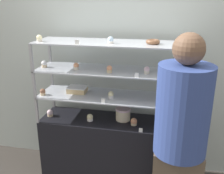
% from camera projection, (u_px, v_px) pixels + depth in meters
% --- Properties ---
extents(back_wall, '(8.00, 0.05, 2.60)m').
position_uv_depth(back_wall, '(118.00, 60.00, 2.95)').
color(back_wall, '#A8B2AD').
rests_on(back_wall, ground_plane).
extents(display_base, '(1.52, 0.44, 0.73)m').
position_uv_depth(display_base, '(112.00, 149.00, 2.92)').
color(display_base, black).
rests_on(display_base, ground_plane).
extents(display_riser_lower, '(1.52, 0.44, 0.28)m').
position_uv_depth(display_riser_lower, '(112.00, 97.00, 2.71)').
color(display_riser_lower, '#99999E').
rests_on(display_riser_lower, display_base).
extents(display_riser_middle, '(1.52, 0.44, 0.28)m').
position_uv_depth(display_riser_middle, '(112.00, 71.00, 2.62)').
color(display_riser_middle, '#99999E').
rests_on(display_riser_middle, display_riser_lower).
extents(display_riser_upper, '(1.52, 0.44, 0.28)m').
position_uv_depth(display_riser_upper, '(112.00, 44.00, 2.53)').
color(display_riser_upper, '#99999E').
rests_on(display_riser_upper, display_riser_middle).
extents(layer_cake_centerpiece, '(0.16, 0.16, 0.13)m').
position_uv_depth(layer_cake_centerpiece, '(123.00, 114.00, 2.79)').
color(layer_cake_centerpiece, beige).
rests_on(layer_cake_centerpiece, display_base).
extents(sheet_cake_frosted, '(0.20, 0.15, 0.06)m').
position_uv_depth(sheet_cake_frosted, '(77.00, 89.00, 2.80)').
color(sheet_cake_frosted, '#DBBC84').
rests_on(sheet_cake_frosted, display_riser_lower).
extents(cupcake_0, '(0.07, 0.07, 0.08)m').
position_uv_depth(cupcake_0, '(50.00, 113.00, 2.88)').
color(cupcake_0, '#CCB28C').
rests_on(cupcake_0, display_base).
extents(cupcake_1, '(0.07, 0.07, 0.08)m').
position_uv_depth(cupcake_1, '(90.00, 118.00, 2.78)').
color(cupcake_1, white).
rests_on(cupcake_1, display_base).
extents(cupcake_2, '(0.07, 0.07, 0.08)m').
position_uv_depth(cupcake_2, '(134.00, 122.00, 2.68)').
color(cupcake_2, '#CCB28C').
rests_on(cupcake_2, display_base).
extents(cupcake_3, '(0.07, 0.07, 0.08)m').
position_uv_depth(cupcake_3, '(179.00, 126.00, 2.59)').
color(cupcake_3, white).
rests_on(cupcake_3, display_base).
extents(price_tag_0, '(0.04, 0.00, 0.04)m').
position_uv_depth(price_tag_0, '(141.00, 130.00, 2.54)').
color(price_tag_0, white).
rests_on(price_tag_0, display_base).
extents(cupcake_4, '(0.06, 0.06, 0.07)m').
position_uv_depth(cupcake_4, '(43.00, 92.00, 2.72)').
color(cupcake_4, '#CCB28C').
rests_on(cupcake_4, display_riser_lower).
extents(cupcake_5, '(0.06, 0.06, 0.07)m').
position_uv_depth(cupcake_5, '(111.00, 95.00, 2.65)').
color(cupcake_5, white).
rests_on(cupcake_5, display_riser_lower).
extents(cupcake_6, '(0.06, 0.06, 0.07)m').
position_uv_depth(cupcake_6, '(182.00, 100.00, 2.52)').
color(cupcake_6, '#CCB28C').
rests_on(cupcake_6, display_riser_lower).
extents(price_tag_1, '(0.04, 0.00, 0.04)m').
position_uv_depth(price_tag_1, '(103.00, 101.00, 2.52)').
color(price_tag_1, white).
rests_on(price_tag_1, display_riser_lower).
extents(cupcake_7, '(0.05, 0.05, 0.07)m').
position_uv_depth(cupcake_7, '(44.00, 64.00, 2.70)').
color(cupcake_7, '#CCB28C').
rests_on(cupcake_7, display_riser_middle).
extents(cupcake_8, '(0.05, 0.05, 0.07)m').
position_uv_depth(cupcake_8, '(76.00, 66.00, 2.62)').
color(cupcake_8, beige).
rests_on(cupcake_8, display_riser_middle).
extents(cupcake_9, '(0.05, 0.05, 0.07)m').
position_uv_depth(cupcake_9, '(109.00, 69.00, 2.51)').
color(cupcake_9, '#CCB28C').
rests_on(cupcake_9, display_riser_middle).
extents(cupcake_10, '(0.05, 0.05, 0.07)m').
position_uv_depth(cupcake_10, '(147.00, 70.00, 2.48)').
color(cupcake_10, beige).
rests_on(cupcake_10, display_riser_middle).
extents(cupcake_11, '(0.05, 0.05, 0.07)m').
position_uv_depth(cupcake_11, '(184.00, 72.00, 2.43)').
color(cupcake_11, beige).
rests_on(cupcake_11, display_riser_middle).
extents(price_tag_2, '(0.04, 0.00, 0.04)m').
position_uv_depth(price_tag_2, '(137.00, 75.00, 2.37)').
color(price_tag_2, white).
rests_on(price_tag_2, display_riser_middle).
extents(cupcake_12, '(0.06, 0.06, 0.07)m').
position_uv_depth(cupcake_12, '(39.00, 38.00, 2.55)').
color(cupcake_12, beige).
rests_on(cupcake_12, display_riser_upper).
extents(cupcake_13, '(0.06, 0.06, 0.07)m').
position_uv_depth(cupcake_13, '(111.00, 40.00, 2.45)').
color(cupcake_13, white).
rests_on(cupcake_13, display_riser_upper).
extents(cupcake_14, '(0.06, 0.06, 0.07)m').
position_uv_depth(cupcake_14, '(190.00, 43.00, 2.31)').
color(cupcake_14, white).
rests_on(cupcake_14, display_riser_upper).
extents(price_tag_3, '(0.04, 0.00, 0.04)m').
position_uv_depth(price_tag_3, '(77.00, 42.00, 2.38)').
color(price_tag_3, white).
rests_on(price_tag_3, display_riser_upper).
extents(donut_glazed, '(0.13, 0.13, 0.04)m').
position_uv_depth(donut_glazed, '(153.00, 42.00, 2.43)').
color(donut_glazed, brown).
rests_on(donut_glazed, display_riser_upper).
extents(customer_figure, '(0.41, 0.41, 1.76)m').
position_uv_depth(customer_figure, '(180.00, 138.00, 2.05)').
color(customer_figure, brown).
rests_on(customer_figure, ground_plane).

